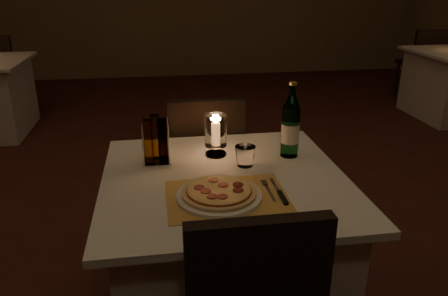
{
  "coord_description": "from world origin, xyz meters",
  "views": [
    {
      "loc": [
        -0.16,
        -2.03,
        1.51
      ],
      "look_at": [
        0.1,
        -0.4,
        0.86
      ],
      "focal_mm": 35.0,
      "sensor_mm": 36.0,
      "label": 1
    }
  ],
  "objects": [
    {
      "name": "main_table",
      "position": [
        0.1,
        -0.42,
        0.37
      ],
      "size": [
        1.0,
        1.0,
        0.74
      ],
      "color": "silver",
      "rests_on": "ground"
    },
    {
      "name": "placemat",
      "position": [
        0.08,
        -0.6,
        0.74
      ],
      "size": [
        0.45,
        0.34,
        0.0
      ],
      "primitive_type": "cube",
      "color": "gold",
      "rests_on": "main_table"
    },
    {
      "name": "plate",
      "position": [
        0.05,
        -0.6,
        0.75
      ],
      "size": [
        0.32,
        0.32,
        0.01
      ],
      "primitive_type": "cylinder",
      "color": "white",
      "rests_on": "placemat"
    },
    {
      "name": "pizza",
      "position": [
        0.05,
        -0.6,
        0.77
      ],
      "size": [
        0.28,
        0.28,
        0.02
      ],
      "color": "#D8B77F",
      "rests_on": "plate"
    },
    {
      "name": "chair_far",
      "position": [
        0.1,
        0.29,
        0.55
      ],
      "size": [
        0.42,
        0.42,
        0.9
      ],
      "color": "black",
      "rests_on": "ground"
    },
    {
      "name": "floor",
      "position": [
        0.0,
        0.0,
        -0.01
      ],
      "size": [
        8.0,
        10.0,
        0.02
      ],
      "primitive_type": "cube",
      "color": "#481E17",
      "rests_on": "ground"
    },
    {
      "name": "knife",
      "position": [
        0.28,
        -0.63,
        0.75
      ],
      "size": [
        0.02,
        0.22,
        0.01
      ],
      "color": "black",
      "rests_on": "placemat"
    },
    {
      "name": "hurricane_candle",
      "position": [
        0.1,
        -0.18,
        0.85
      ],
      "size": [
        0.1,
        0.1,
        0.19
      ],
      "color": "white",
      "rests_on": "main_table"
    },
    {
      "name": "water_bottle",
      "position": [
        0.43,
        -0.24,
        0.88
      ],
      "size": [
        0.08,
        0.08,
        0.34
      ],
      "color": "#519760",
      "rests_on": "main_table"
    },
    {
      "name": "cruet_caddy",
      "position": [
        -0.17,
        -0.22,
        0.84
      ],
      "size": [
        0.12,
        0.12,
        0.21
      ],
      "color": "white",
      "rests_on": "main_table"
    },
    {
      "name": "tumbler",
      "position": [
        0.2,
        -0.32,
        0.79
      ],
      "size": [
        0.09,
        0.09,
        0.09
      ],
      "primitive_type": null,
      "color": "white",
      "rests_on": "main_table"
    },
    {
      "name": "fork",
      "position": [
        0.24,
        -0.57,
        0.75
      ],
      "size": [
        0.02,
        0.18,
        0.0
      ],
      "color": "silver",
      "rests_on": "placemat"
    },
    {
      "name": "neighbor_chair_rb",
      "position": [
        3.18,
        3.03,
        0.55
      ],
      "size": [
        0.42,
        0.42,
        0.9
      ],
      "color": "black",
      "rests_on": "ground"
    }
  ]
}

